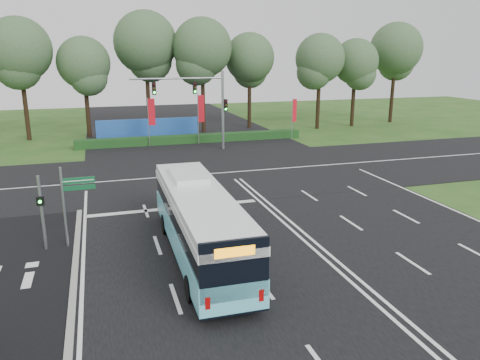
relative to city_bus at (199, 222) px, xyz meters
name	(u,v)px	position (x,y,z in m)	size (l,w,h in m)	color
ground	(292,230)	(5.00, 1.76, -1.60)	(120.00, 120.00, 0.00)	#254D19
road_main	(292,230)	(5.00, 1.76, -1.58)	(20.00, 120.00, 0.04)	black
road_cross	(227,173)	(5.00, 13.76, -1.58)	(120.00, 14.00, 0.05)	black
bike_path	(3,296)	(-7.50, -1.24, -1.57)	(5.00, 18.00, 0.06)	black
kerb_strip	(74,286)	(-5.10, -1.24, -1.54)	(0.25, 18.00, 0.12)	gray
city_bus	(199,222)	(0.00, 0.00, 0.00)	(2.50, 11.12, 3.18)	#64D3E7
pedestrian_signal	(42,211)	(-6.39, 2.69, 0.27)	(0.32, 0.42, 3.43)	gray
street_sign	(71,197)	(-5.15, 2.80, 0.76)	(1.45, 0.12, 3.73)	gray
banner_flag_left	(151,115)	(0.97, 25.42, 1.38)	(0.67, 0.13, 4.57)	gray
banner_flag_mid	(200,112)	(5.65, 25.47, 1.50)	(0.69, 0.23, 4.78)	gray
banner_flag_right	(294,113)	(14.97, 24.74, 1.15)	(0.58, 0.29, 4.20)	gray
traffic_light_gantry	(203,98)	(5.21, 22.26, 3.06)	(8.41, 0.28, 7.00)	gray
hedge	(193,139)	(5.00, 26.26, -1.20)	(22.00, 1.20, 0.80)	#143915
blue_hoarding	(148,130)	(1.00, 28.76, -0.50)	(10.00, 0.30, 2.20)	#1E50A6
eucalyptus_row	(200,52)	(7.29, 32.75, 6.95)	(54.68, 9.43, 12.93)	black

